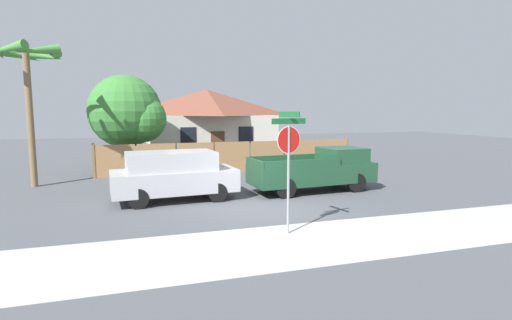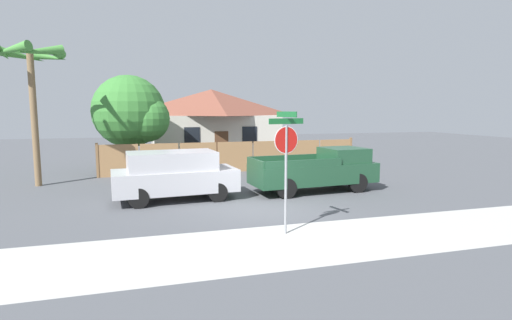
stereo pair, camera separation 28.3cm
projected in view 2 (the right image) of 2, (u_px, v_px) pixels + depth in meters
ground_plane at (264, 209)px, 13.62m from camera, size 80.00×80.00×0.00m
sidewalk_strip at (307, 242)px, 10.19m from camera, size 36.00×3.20×0.01m
wooden_fence at (235, 157)px, 21.82m from camera, size 14.24×0.12×1.75m
house at (212, 122)px, 29.32m from camera, size 9.12×7.90×4.87m
oak_tree at (132, 113)px, 21.85m from camera, size 4.14×3.95×5.27m
palm_tree at (31, 65)px, 17.16m from camera, size 3.00×3.22×6.13m
red_suv at (174, 174)px, 14.89m from camera, size 4.66×2.28×1.83m
orange_pickup at (318, 170)px, 16.55m from camera, size 5.33×2.25×1.78m
stop_sign at (286, 151)px, 10.62m from camera, size 1.05×0.95×3.32m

